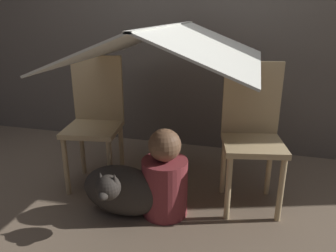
{
  "coord_description": "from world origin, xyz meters",
  "views": [
    {
      "loc": [
        0.53,
        -1.74,
        1.23
      ],
      "look_at": [
        0.0,
        0.23,
        0.51
      ],
      "focal_mm": 35.0,
      "sensor_mm": 36.0,
      "label": 1
    }
  ],
  "objects_px": {
    "chair_left": "(95,117)",
    "dog": "(121,190)",
    "chair_right": "(252,130)",
    "person_front": "(165,179)"
  },
  "relations": [
    {
      "from": "chair_right",
      "to": "dog",
      "type": "bearing_deg",
      "value": -163.48
    },
    {
      "from": "chair_left",
      "to": "chair_right",
      "type": "xyz_separation_m",
      "value": [
        1.1,
        -0.0,
        0.0
      ]
    },
    {
      "from": "person_front",
      "to": "chair_right",
      "type": "bearing_deg",
      "value": 30.42
    },
    {
      "from": "chair_left",
      "to": "chair_right",
      "type": "relative_size",
      "value": 1.0
    },
    {
      "from": "chair_right",
      "to": "dog",
      "type": "xyz_separation_m",
      "value": [
        -0.75,
        -0.39,
        -0.33
      ]
    },
    {
      "from": "chair_left",
      "to": "chair_right",
      "type": "bearing_deg",
      "value": -8.67
    },
    {
      "from": "chair_right",
      "to": "person_front",
      "type": "height_order",
      "value": "chair_right"
    },
    {
      "from": "chair_left",
      "to": "dog",
      "type": "distance_m",
      "value": 0.62
    },
    {
      "from": "chair_right",
      "to": "person_front",
      "type": "xyz_separation_m",
      "value": [
        -0.5,
        -0.29,
        -0.26
      ]
    },
    {
      "from": "chair_left",
      "to": "person_front",
      "type": "height_order",
      "value": "chair_left"
    }
  ]
}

